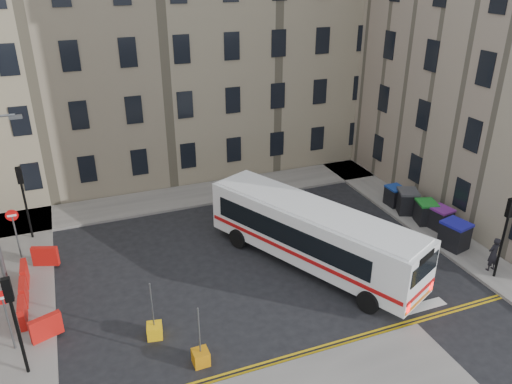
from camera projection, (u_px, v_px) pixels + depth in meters
ground at (282, 256)px, 25.69m from camera, size 120.00×120.00×0.00m
pavement_north at (138, 204)px, 30.94m from camera, size 36.00×3.20×0.15m
pavement_east at (385, 196)px, 31.99m from camera, size 2.40×26.00×0.15m
terrace_north at (92, 47)px, 32.81m from camera, size 38.30×10.80×17.20m
traffic_light_east at (506, 226)px, 22.66m from camera, size 0.28×0.22×4.10m
traffic_light_nw at (23, 192)px, 26.01m from camera, size 0.28×0.22×4.10m
traffic_light_sw at (13, 312)px, 17.15m from camera, size 0.28×0.22×4.10m
no_entry_north at (14, 224)px, 24.49m from camera, size 0.60×0.08×3.00m
no_entry_south at (5, 308)px, 18.58m from camera, size 0.60×0.08×3.00m
roadworks_barriers at (32, 290)px, 21.94m from camera, size 1.66×6.26×1.00m
bus at (312, 233)px, 24.24m from camera, size 7.30×11.43×3.12m
wheelie_bin_a at (455, 235)px, 25.90m from camera, size 1.41×1.54×1.45m
wheelie_bin_b at (440, 218)px, 27.76m from camera, size 1.16×1.28×1.26m
wheelie_bin_c at (426, 212)px, 28.39m from camera, size 1.32×1.43×1.31m
wheelie_bin_d at (407, 201)px, 29.55m from camera, size 1.51×1.60×1.40m
wheelie_bin_e at (395, 196)px, 30.48m from camera, size 0.97×1.11×1.20m
pedestrian at (493, 254)px, 23.93m from camera, size 0.67×0.46×1.76m
bollard_yellow at (155, 331)px, 20.08m from camera, size 0.70×0.70×0.60m
bollard_chevron at (201, 357)px, 18.74m from camera, size 0.61×0.61×0.60m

